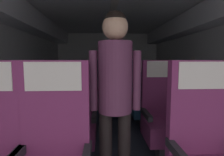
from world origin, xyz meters
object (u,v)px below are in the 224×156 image
(seat_b_left_aisle, at_px, (75,118))
(seat_c_right_window, at_px, (145,99))
(seat_b_left_window, at_px, (33,119))
(seat_c_left_aisle, at_px, (83,100))
(seat_c_right_aisle, at_px, (172,99))
(seat_d_left_aisle, at_px, (87,91))
(flight_attendant, at_px, (115,85))
(seat_b_right_aisle, at_px, (202,116))
(seat_d_right_aisle, at_px, (156,90))
(seat_d_right_window, at_px, (136,91))
(seat_b_right_window, at_px, (163,117))
(seat_d_left_window, at_px, (65,91))
(seat_a_right_window, at_px, (207,156))
(seat_c_left_window, at_px, (55,101))

(seat_b_left_aisle, relative_size, seat_c_right_window, 1.00)
(seat_b_left_window, height_order, seat_c_left_aisle, same)
(seat_b_left_aisle, height_order, seat_c_right_aisle, same)
(seat_c_right_window, relative_size, seat_d_left_aisle, 1.00)
(flight_attendant, bearing_deg, seat_b_right_aisle, 18.61)
(seat_c_right_aisle, height_order, seat_d_left_aisle, same)
(seat_b_left_window, xyz_separation_m, seat_c_right_aisle, (2.03, 0.93, 0.00))
(seat_c_right_aisle, bearing_deg, seat_d_right_aisle, 89.84)
(seat_d_left_aisle, distance_m, flight_attendant, 2.50)
(seat_c_left_aisle, relative_size, seat_d_right_window, 1.00)
(seat_b_right_window, xyz_separation_m, seat_c_right_window, (-0.00, 0.93, 0.00))
(seat_d_left_aisle, bearing_deg, seat_d_left_window, 178.83)
(seat_b_left_window, bearing_deg, seat_d_left_window, 90.08)
(seat_b_left_window, bearing_deg, seat_a_right_window, -29.58)
(seat_a_right_window, distance_m, seat_c_right_window, 1.81)
(seat_b_right_window, bearing_deg, seat_c_right_aisle, 62.81)
(seat_d_right_aisle, bearing_deg, seat_a_right_window, -99.96)
(seat_b_left_window, height_order, seat_d_left_aisle, same)
(seat_a_right_window, xyz_separation_m, seat_b_left_window, (-1.56, 0.89, 0.00))
(seat_b_right_aisle, distance_m, seat_b_right_window, 0.49)
(seat_b_left_window, bearing_deg, seat_b_right_aisle, 0.08)
(seat_b_left_window, bearing_deg, seat_b_left_aisle, -0.29)
(seat_c_right_aisle, relative_size, flight_attendant, 0.75)
(seat_d_left_window, xyz_separation_m, flight_attendant, (0.93, -2.42, 0.48))
(seat_b_left_window, relative_size, seat_d_right_window, 1.00)
(seat_c_right_aisle, xyz_separation_m, seat_c_right_window, (-0.48, 0.00, 0.00))
(seat_b_left_window, relative_size, flight_attendant, 0.75)
(seat_b_right_aisle, xyz_separation_m, seat_c_left_aisle, (-1.56, 0.91, 0.00))
(seat_d_left_aisle, xyz_separation_m, seat_d_right_window, (1.08, 0.00, 0.00))
(seat_b_left_window, distance_m, seat_c_right_window, 1.81)
(seat_a_right_window, height_order, seat_d_left_aisle, same)
(seat_b_left_aisle, bearing_deg, seat_d_right_window, 59.61)
(seat_c_right_aisle, distance_m, seat_d_right_window, 1.01)
(seat_d_left_aisle, bearing_deg, flight_attendant, -79.52)
(seat_d_left_aisle, bearing_deg, seat_b_right_aisle, -49.16)
(seat_c_right_aisle, relative_size, seat_d_left_window, 1.00)
(seat_b_left_aisle, distance_m, flight_attendant, 0.88)
(seat_c_left_aisle, bearing_deg, seat_a_right_window, -59.18)
(seat_b_left_window, relative_size, seat_d_right_aisle, 1.00)
(seat_b_right_aisle, bearing_deg, seat_c_left_aisle, 149.62)
(seat_b_right_window, bearing_deg, seat_b_right_aisle, 0.47)
(seat_c_left_aisle, xyz_separation_m, seat_d_right_window, (1.08, 0.90, 0.00))
(flight_attendant, bearing_deg, seat_c_right_aisle, 44.36)
(seat_b_right_window, xyz_separation_m, seat_d_left_window, (-1.56, 1.83, 0.00))
(seat_b_right_aisle, relative_size, seat_d_left_aisle, 1.00)
(seat_a_right_window, height_order, seat_c_left_aisle, same)
(seat_b_right_window, distance_m, seat_c_right_window, 0.93)
(seat_c_right_aisle, height_order, flight_attendant, flight_attendant)
(seat_c_left_window, relative_size, seat_d_left_window, 1.00)
(seat_c_right_window, bearing_deg, seat_b_right_aisle, -62.09)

